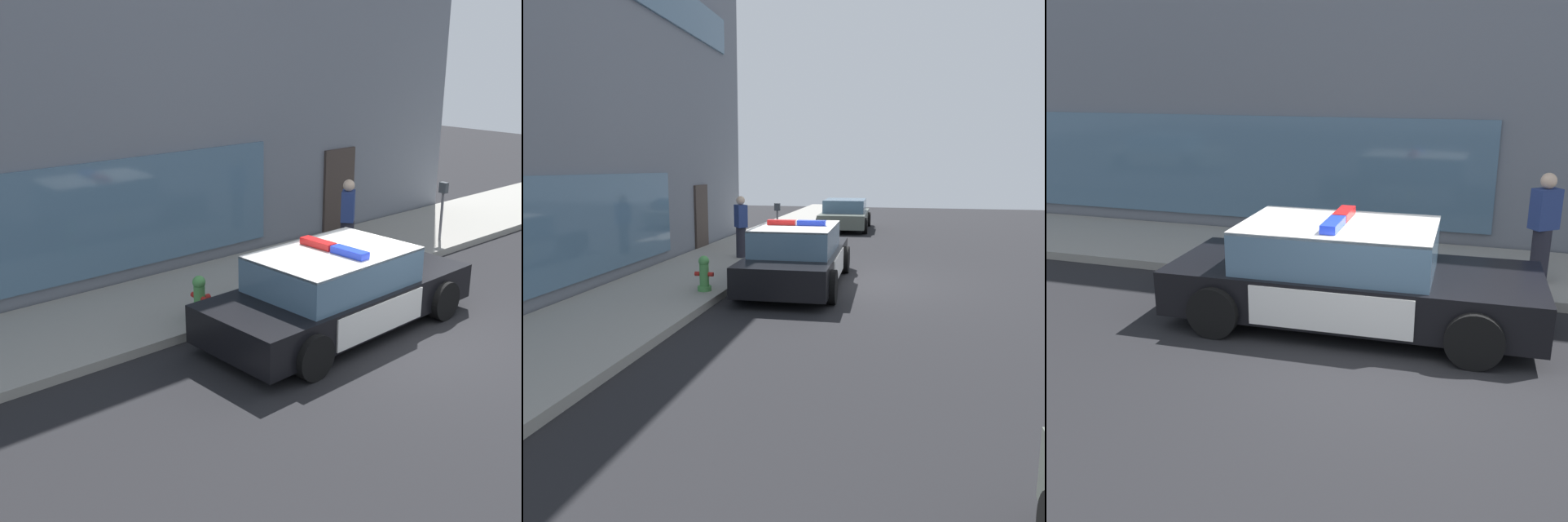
# 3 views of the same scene
# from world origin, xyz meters

# --- Properties ---
(ground) EXTENTS (48.00, 48.00, 0.00)m
(ground) POSITION_xyz_m (0.00, 0.00, 0.00)
(ground) COLOR black
(sidewalk) EXTENTS (48.00, 2.72, 0.15)m
(sidewalk) POSITION_xyz_m (0.00, 3.62, 0.07)
(sidewalk) COLOR gray
(sidewalk) RESTS_ON ground
(storefront_building) EXTENTS (20.28, 9.41, 9.73)m
(storefront_building) POSITION_xyz_m (-2.59, 9.69, 4.86)
(storefront_building) COLOR slate
(storefront_building) RESTS_ON ground
(police_cruiser) EXTENTS (4.94, 2.19, 1.49)m
(police_cruiser) POSITION_xyz_m (-0.77, 1.03, 0.68)
(police_cruiser) COLOR black
(police_cruiser) RESTS_ON ground
(fire_hydrant) EXTENTS (0.34, 0.39, 0.73)m
(fire_hydrant) POSITION_xyz_m (-2.36, 2.65, 0.50)
(fire_hydrant) COLOR #4C994C
(fire_hydrant) RESTS_ON sidewalk
(pedestrian_on_sidewalk) EXTENTS (0.48, 0.45, 1.71)m
(pedestrian_on_sidewalk) POSITION_xyz_m (1.79, 3.16, 1.01)
(pedestrian_on_sidewalk) COLOR #23232D
(pedestrian_on_sidewalk) RESTS_ON sidewalk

